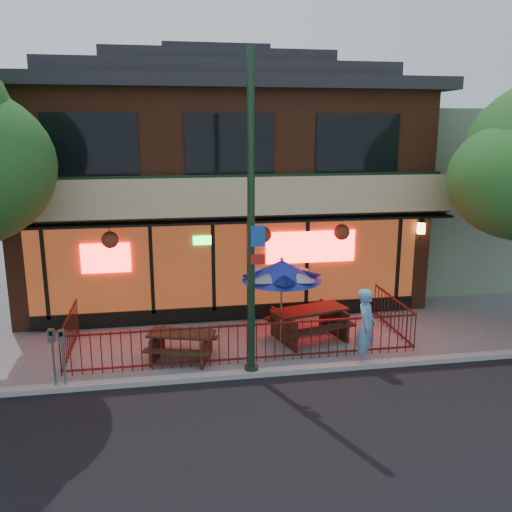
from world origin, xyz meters
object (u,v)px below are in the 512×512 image
(picnic_table_left, at_px, (182,342))
(pedestrian, at_px, (366,327))
(parking_meter_near, at_px, (63,350))
(patio_umbrella, at_px, (282,270))
(parking_meter_far, at_px, (53,349))
(picnic_table_right, at_px, (309,319))
(street_light, at_px, (251,237))

(picnic_table_left, distance_m, pedestrian, 4.36)
(pedestrian, bearing_deg, parking_meter_near, 115.37)
(patio_umbrella, height_order, parking_meter_near, patio_umbrella)
(patio_umbrella, xyz_separation_m, parking_meter_far, (-5.24, -1.74, -1.01))
(picnic_table_left, relative_size, picnic_table_right, 0.82)
(pedestrian, xyz_separation_m, parking_meter_near, (-6.70, -0.13, -0.01))
(picnic_table_right, xyz_separation_m, pedestrian, (0.86, -1.78, 0.38))
(pedestrian, relative_size, parking_meter_far, 1.34)
(patio_umbrella, bearing_deg, pedestrian, -44.25)
(parking_meter_near, distance_m, parking_meter_far, 0.20)
(patio_umbrella, xyz_separation_m, parking_meter_near, (-5.04, -1.74, -1.03))
(patio_umbrella, bearing_deg, street_light, -122.10)
(parking_meter_near, height_order, parking_meter_far, parking_meter_far)
(pedestrian, distance_m, parking_meter_far, 6.90)
(picnic_table_left, bearing_deg, parking_meter_near, -154.62)
(picnic_table_right, xyz_separation_m, parking_meter_near, (-5.84, -1.91, 0.37))
(street_light, height_order, pedestrian, street_light)
(picnic_table_left, xyz_separation_m, patio_umbrella, (2.56, 0.56, 1.51))
(pedestrian, xyz_separation_m, parking_meter_far, (-6.90, -0.13, 0.01))
(pedestrian, height_order, parking_meter_near, pedestrian)
(pedestrian, bearing_deg, picnic_table_left, 100.24)
(picnic_table_left, height_order, parking_meter_far, parking_meter_far)
(picnic_table_left, bearing_deg, picnic_table_right, 12.27)
(picnic_table_right, bearing_deg, street_light, -135.06)
(street_light, distance_m, picnic_table_right, 3.67)
(street_light, xyz_separation_m, parking_meter_far, (-4.20, -0.08, -2.21))
(picnic_table_right, height_order, pedestrian, pedestrian)
(picnic_table_left, xyz_separation_m, parking_meter_far, (-2.69, -1.18, 0.50))
(street_light, distance_m, patio_umbrella, 2.30)
(picnic_table_right, relative_size, pedestrian, 1.22)
(picnic_table_right, bearing_deg, parking_meter_near, -161.90)
(street_light, bearing_deg, parking_meter_near, -178.89)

